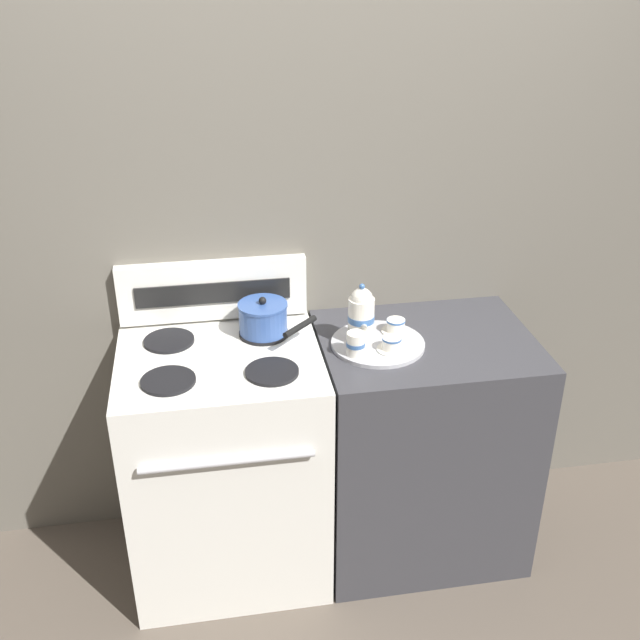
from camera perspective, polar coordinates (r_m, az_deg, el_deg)
ground_plane at (r=3.18m, az=0.67°, el=-16.73°), size 6.00×6.00×0.00m
wall_back at (r=2.83m, az=-0.39°, el=4.23°), size 6.00×0.05×2.20m
stove at (r=2.85m, az=-7.14°, el=-10.83°), size 0.70×0.63×0.93m
control_panel at (r=2.78m, az=-8.16°, el=2.26°), size 0.69×0.05×0.23m
side_counter at (r=2.95m, az=7.64°, el=-9.34°), size 0.77×0.60×0.92m
saucepan at (r=2.68m, az=-4.30°, el=0.17°), size 0.27×0.27×0.14m
serving_tray at (r=2.64m, az=4.43°, el=-1.81°), size 0.33×0.33×0.01m
teapot at (r=2.59m, az=3.16°, el=0.36°), size 0.09×0.15×0.22m
teacup_left at (r=2.70m, az=5.79°, el=-0.45°), size 0.10×0.10×0.05m
teacup_right at (r=2.58m, az=5.48°, el=-1.83°), size 0.10×0.10×0.05m
creamer_jug at (r=2.54m, az=2.74°, el=-1.82°), size 0.07×0.07×0.08m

